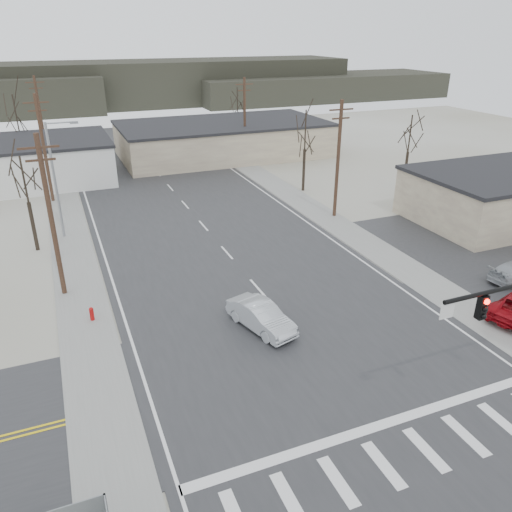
% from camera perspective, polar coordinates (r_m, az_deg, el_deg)
% --- Properties ---
extents(ground, '(140.00, 140.00, 0.00)m').
position_cam_1_polar(ground, '(25.96, 7.09, -11.47)').
color(ground, beige).
rests_on(ground, ground).
extents(main_road, '(18.00, 110.00, 0.05)m').
position_cam_1_polar(main_road, '(37.96, -3.85, 0.94)').
color(main_road, '#28292B').
rests_on(main_road, ground).
extents(cross_road, '(90.00, 10.00, 0.04)m').
position_cam_1_polar(cross_road, '(25.95, 7.09, -11.43)').
color(cross_road, '#28292B').
rests_on(cross_road, ground).
extents(sidewalk_left, '(3.00, 90.00, 0.06)m').
position_cam_1_polar(sidewalk_left, '(40.98, -20.35, 1.23)').
color(sidewalk_left, gray).
rests_on(sidewalk_left, ground).
extents(sidewalk_right, '(3.00, 90.00, 0.06)m').
position_cam_1_polar(sidewalk_right, '(46.24, 6.70, 5.23)').
color(sidewalk_right, gray).
rests_on(sidewalk_right, ground).
extents(fire_hydrant, '(0.24, 0.24, 0.87)m').
position_cam_1_polar(fire_hydrant, '(29.96, -18.26, -6.29)').
color(fire_hydrant, '#A50C0C').
rests_on(fire_hydrant, ground).
extents(building_left_far, '(22.30, 12.30, 4.50)m').
position_cam_1_polar(building_left_far, '(59.73, -27.08, 9.38)').
color(building_left_far, silver).
rests_on(building_left_far, ground).
extents(building_right_far, '(26.30, 14.30, 4.30)m').
position_cam_1_polar(building_right_far, '(66.76, -3.78, 13.23)').
color(building_right_far, beige).
rests_on(building_right_far, ground).
extents(building_lot, '(14.30, 10.30, 4.30)m').
position_cam_1_polar(building_lot, '(47.81, 25.96, 6.23)').
color(building_lot, beige).
rests_on(building_lot, ground).
extents(upole_left_b, '(2.20, 0.30, 10.00)m').
position_cam_1_polar(upole_left_b, '(31.69, -22.41, 4.33)').
color(upole_left_b, '#452D20').
rests_on(upole_left_b, ground).
extents(upole_left_c, '(2.20, 0.30, 10.00)m').
position_cam_1_polar(upole_left_c, '(51.07, -23.09, 11.38)').
color(upole_left_c, '#452D20').
rests_on(upole_left_c, ground).
extents(upole_left_d, '(2.20, 0.30, 10.00)m').
position_cam_1_polar(upole_left_d, '(70.79, -23.40, 14.53)').
color(upole_left_d, '#452D20').
rests_on(upole_left_d, ground).
extents(upole_right_a, '(2.20, 0.30, 10.00)m').
position_cam_1_polar(upole_right_a, '(43.57, 9.36, 11.00)').
color(upole_right_a, '#452D20').
rests_on(upole_right_a, ground).
extents(upole_right_b, '(2.20, 0.30, 10.00)m').
position_cam_1_polar(upole_right_b, '(63.01, -1.30, 15.43)').
color(upole_right_b, '#452D20').
rests_on(upole_right_b, ground).
extents(streetlight_main, '(2.40, 0.25, 9.00)m').
position_cam_1_polar(streetlight_main, '(41.33, -21.83, 8.65)').
color(streetlight_main, gray).
rests_on(streetlight_main, ground).
extents(tree_left_near, '(3.30, 3.30, 7.35)m').
position_cam_1_polar(tree_left_near, '(39.42, -24.93, 7.63)').
color(tree_left_near, '#2D231B').
rests_on(tree_left_near, ground).
extents(tree_right_mid, '(3.74, 3.74, 8.33)m').
position_cam_1_polar(tree_right_mid, '(50.71, 5.66, 13.91)').
color(tree_right_mid, '#2D231B').
rests_on(tree_right_mid, ground).
extents(tree_left_far, '(3.96, 3.96, 8.82)m').
position_cam_1_polar(tree_left_far, '(64.78, -25.73, 14.32)').
color(tree_left_far, '#2D231B').
rests_on(tree_left_far, ground).
extents(tree_right_far, '(3.52, 3.52, 7.84)m').
position_cam_1_polar(tree_right_far, '(75.29, -2.14, 17.19)').
color(tree_right_far, '#2D231B').
rests_on(tree_right_far, ground).
extents(tree_lot, '(3.52, 3.52, 7.84)m').
position_cam_1_polar(tree_lot, '(52.67, 17.18, 12.98)').
color(tree_lot, '#2D231B').
rests_on(tree_lot, ground).
extents(hill_center, '(80.00, 18.00, 9.00)m').
position_cam_1_polar(hill_center, '(117.45, -10.04, 18.97)').
color(hill_center, '#333026').
rests_on(hill_center, ground).
extents(hill_right, '(60.00, 18.00, 5.50)m').
position_cam_1_polar(hill_right, '(124.63, 7.44, 18.61)').
color(hill_right, '#333026').
rests_on(hill_right, ground).
extents(sedan_crossing, '(2.82, 4.80, 1.50)m').
position_cam_1_polar(sedan_crossing, '(27.59, 0.58, -6.90)').
color(sedan_crossing, '#A8ADB3').
rests_on(sedan_crossing, main_road).
extents(car_far_a, '(3.55, 4.96, 1.33)m').
position_cam_1_polar(car_far_a, '(70.75, -9.11, 12.43)').
color(car_far_a, black).
rests_on(car_far_a, main_road).
extents(car_far_b, '(2.70, 3.83, 1.21)m').
position_cam_1_polar(car_far_b, '(83.74, -19.18, 13.23)').
color(car_far_b, black).
rests_on(car_far_b, main_road).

